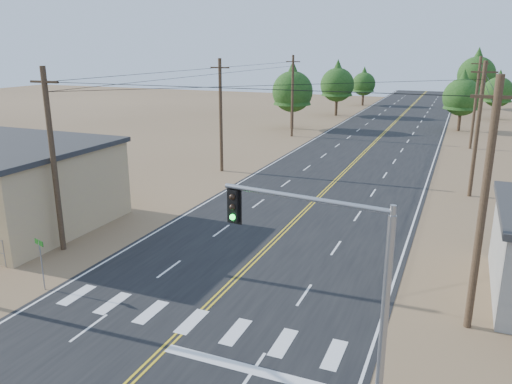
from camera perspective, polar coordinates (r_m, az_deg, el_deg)
The scene contains 15 objects.
road at distance 40.49m, azimuth 8.23°, elevation 0.45°, with size 15.00×200.00×0.02m, color black.
utility_pole_left_near at distance 28.72m, azimuth -22.16°, elevation 3.40°, with size 1.80×0.30×10.00m.
utility_pole_left_mid at distance 44.92m, azimuth -4.05°, elevation 8.79°, with size 1.80×0.30×10.00m.
utility_pole_left_far at distance 63.33m, azimuth 4.19°, elevation 10.94°, with size 1.80×0.30×10.00m.
utility_pole_right_near at distance 20.68m, azimuth 24.52°, elevation -1.52°, with size 1.80×0.30×10.00m.
utility_pole_right_mid at distance 40.26m, azimuth 23.98°, elevation 6.58°, with size 1.80×0.30×10.00m.
utility_pole_right_far at distance 60.12m, azimuth 23.79°, elevation 9.35°, with size 1.80×0.30×10.00m.
signal_mast_right at distance 14.82m, azimuth 9.05°, elevation -8.97°, with size 5.34×0.91×6.91m.
street_sign at distance 25.10m, azimuth -23.38°, elevation -6.80°, with size 0.71×0.25×2.47m.
tree_left_near at distance 69.48m, azimuth 4.20°, elevation 11.84°, with size 5.54×5.54×9.23m.
tree_left_mid at distance 84.21m, azimuth 9.28°, elevation 12.38°, with size 5.45×5.45×9.09m.
tree_left_far at distance 100.48m, azimuth 12.22°, elevation 12.23°, with size 4.44×4.44×7.39m.
tree_right_near at distance 72.69m, azimuth 22.52°, elevation 10.38°, with size 4.93×4.93×8.22m.
tree_right_mid at distance 87.25m, azimuth 25.96°, elevation 10.54°, with size 4.60×4.60×7.66m.
tree_right_far at distance 101.05m, azimuth 23.93°, elevation 12.51°, with size 6.60×6.60×10.99m.
Camera 1 is at (9.45, -7.83, 10.90)m, focal length 35.00 mm.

